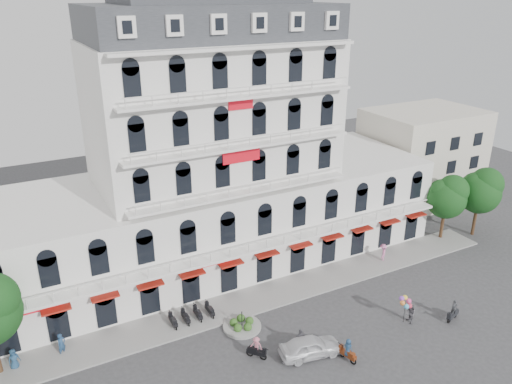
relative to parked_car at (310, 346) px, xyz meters
The scene contains 17 objects.
ground 1.00m from the parked_car, 101.98° to the right, with size 120.00×120.00×0.00m, color #38383A.
sidewalk 8.47m from the parked_car, 90.81° to the left, with size 53.00×4.00×0.16m, color gray.
main_building 19.68m from the parked_car, 90.39° to the left, with size 45.00×15.00×25.80m.
flank_building_east 36.02m from the parked_car, 33.04° to the left, with size 14.00×10.00×12.00m, color beige.
traffic_island 6.29m from the parked_car, 119.85° to the left, with size 3.20×3.20×1.60m.
parked_scooter_row 10.51m from the parked_car, 128.15° to the left, with size 4.40×1.80×1.10m, color black, non-canonical shape.
tree_east_inner 26.09m from the parked_car, 21.48° to the left, with size 4.40×4.37×7.57m.
tree_east_outer 29.55m from the parked_car, 16.77° to the left, with size 4.65×4.65×8.05m.
parked_car is the anchor object (origin of this frame).
rider_east 2.84m from the parked_car, 39.15° to the right, with size 0.69×1.68×1.93m.
rider_northeast 13.31m from the parked_car, ahead, with size 1.67×0.74×2.03m.
rider_center 4.12m from the parked_car, 156.58° to the left, with size 1.24×1.37×1.93m.
pedestrian_left 22.01m from the parked_car, 156.05° to the left, with size 0.85×0.55×1.73m, color navy.
pedestrian_mid 0.96m from the parked_car, 107.24° to the left, with size 1.11×0.46×1.90m, color #4F4E55.
pedestrian_right 16.88m from the parked_car, 30.22° to the left, with size 1.26×0.72×1.95m, color pink.
pedestrian_far 19.00m from the parked_car, 151.95° to the left, with size 0.69×0.45×1.89m, color navy.
balloon_vendor 9.57m from the parked_car, ahead, with size 1.40×1.33×2.45m.
Camera 1 is at (-17.89, -24.76, 26.08)m, focal length 35.00 mm.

